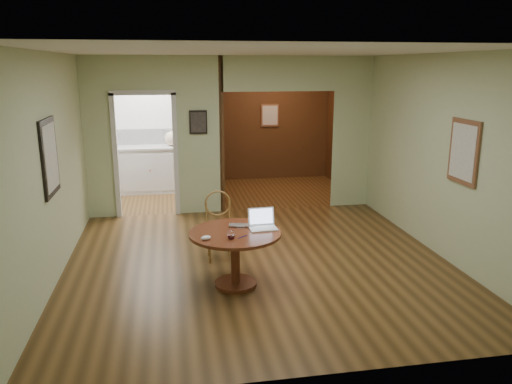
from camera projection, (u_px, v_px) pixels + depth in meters
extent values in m
plane|color=#412B12|center=(259.00, 263.00, 6.58)|extent=(5.00, 5.00, 0.00)
plane|color=white|center=(259.00, 51.00, 5.91)|extent=(5.00, 5.00, 0.00)
plane|color=#B5C095|center=(317.00, 223.00, 3.86)|extent=(5.00, 0.00, 5.00)
plane|color=#B5C095|center=(49.00, 170.00, 5.83)|extent=(0.00, 5.00, 5.00)
plane|color=#B5C095|center=(443.00, 157.00, 6.67)|extent=(0.00, 5.00, 5.00)
cube|color=#B5C095|center=(99.00, 139.00, 8.26)|extent=(0.50, 2.70, 0.04)
cube|color=#B5C095|center=(199.00, 137.00, 8.53)|extent=(0.80, 2.70, 0.04)
cube|color=#B5C095|center=(351.00, 133.00, 8.99)|extent=(0.70, 2.70, 0.04)
plane|color=white|center=(156.00, 124.00, 10.32)|extent=(2.70, 0.00, 2.70)
plane|color=#3C2111|center=(270.00, 120.00, 11.21)|extent=(2.70, 0.00, 2.70)
cube|color=#3C2111|center=(215.00, 128.00, 9.79)|extent=(0.08, 2.50, 2.70)
cube|color=black|center=(50.00, 157.00, 5.79)|extent=(0.03, 0.70, 0.90)
cube|color=brown|center=(464.00, 152.00, 6.15)|extent=(0.03, 0.60, 0.80)
cube|color=black|center=(198.00, 122.00, 8.45)|extent=(0.30, 0.03, 0.40)
cube|color=silver|center=(270.00, 115.00, 11.17)|extent=(0.40, 0.03, 0.50)
cube|color=white|center=(157.00, 136.00, 10.36)|extent=(2.00, 0.02, 0.32)
cylinder|color=brown|center=(236.00, 283.00, 5.92)|extent=(0.50, 0.50, 0.04)
cylinder|color=brown|center=(235.00, 259.00, 5.84)|extent=(0.11, 0.11, 0.58)
cylinder|color=brown|center=(235.00, 233.00, 5.77)|extent=(1.07, 1.07, 0.04)
cylinder|color=olive|center=(219.00, 230.00, 6.64)|extent=(0.39, 0.39, 0.03)
cylinder|color=olive|center=(210.00, 248.00, 6.53)|extent=(0.03, 0.03, 0.41)
cylinder|color=olive|center=(231.00, 247.00, 6.58)|extent=(0.03, 0.03, 0.41)
cylinder|color=olive|center=(208.00, 241.00, 6.80)|extent=(0.03, 0.03, 0.41)
cylinder|color=olive|center=(229.00, 240.00, 6.84)|extent=(0.03, 0.03, 0.41)
cylinder|color=olive|center=(206.00, 215.00, 6.70)|extent=(0.02, 0.02, 0.33)
cylinder|color=olive|center=(230.00, 213.00, 6.75)|extent=(0.02, 0.02, 0.33)
torus|color=olive|center=(218.00, 203.00, 6.70)|extent=(0.36, 0.03, 0.36)
cube|color=white|center=(263.00, 228.00, 5.86)|extent=(0.33, 0.24, 0.02)
cube|color=silver|center=(264.00, 228.00, 5.83)|extent=(0.27, 0.13, 0.00)
cube|color=white|center=(261.00, 216.00, 5.96)|extent=(0.32, 0.07, 0.21)
cube|color=#95A2BE|center=(261.00, 216.00, 5.95)|extent=(0.28, 0.05, 0.17)
imported|color=#B4B4B9|center=(241.00, 227.00, 5.91)|extent=(0.33, 0.25, 0.02)
ellipsoid|color=white|center=(206.00, 238.00, 5.49)|extent=(0.14, 0.11, 0.05)
cylinder|color=#0C105A|center=(242.00, 237.00, 5.58)|extent=(0.11, 0.09, 0.01)
cube|color=silver|center=(158.00, 170.00, 10.25)|extent=(2.00, 0.55, 0.90)
cube|color=beige|center=(157.00, 147.00, 10.14)|extent=(2.06, 0.60, 0.04)
sphere|color=#B20C0C|center=(150.00, 171.00, 9.94)|extent=(0.03, 0.03, 0.03)
sphere|color=#B20C0C|center=(200.00, 169.00, 10.11)|extent=(0.03, 0.03, 0.03)
ellipsoid|color=beige|center=(172.00, 139.00, 10.15)|extent=(0.36, 0.34, 0.29)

